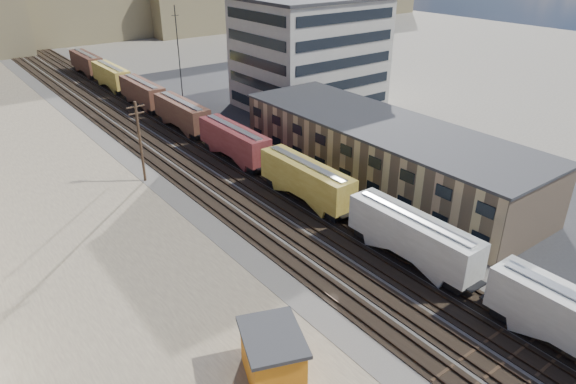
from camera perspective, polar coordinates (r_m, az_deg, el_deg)
ground at (r=41.92m, az=21.09°, el=-15.39°), size 300.00×300.00×0.00m
ballast_bed at (r=75.39m, az=-12.01°, el=4.96°), size 18.00×200.00×0.06m
dirt_yard at (r=61.13m, az=-24.72°, el=-2.21°), size 24.00×180.00×0.03m
asphalt_lot at (r=75.78m, az=8.35°, el=5.36°), size 26.00×120.00×0.04m
rail_tracks at (r=75.15m, az=-12.39°, el=4.92°), size 11.40×200.00×0.24m
freight_train at (r=74.83m, az=-9.10°, el=7.30°), size 3.00×119.74×4.46m
warehouse at (r=63.32m, az=10.40°, el=4.49°), size 12.40×40.40×7.25m
office_tower at (r=91.35m, az=2.39°, el=15.23°), size 22.60×18.60×18.45m
utility_pole_north at (r=63.60m, az=-16.12°, el=5.55°), size 2.20×0.32×10.00m
radio_mast at (r=83.98m, az=-11.94°, el=13.63°), size 1.20×0.16×18.00m
maintenance_shed at (r=35.68m, az=-1.70°, el=-17.74°), size 5.40×6.06×3.67m
parked_car_blue at (r=89.51m, az=-0.16°, el=9.47°), size 6.13×6.57×1.72m
parked_car_far at (r=84.09m, az=9.43°, el=7.93°), size 2.35×4.62×1.51m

